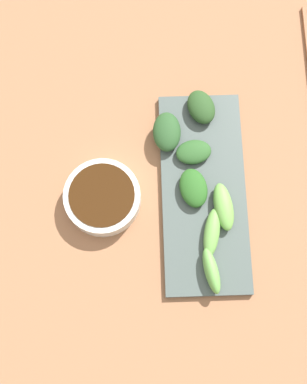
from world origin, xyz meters
The scene contains 10 objects.
tabletop centered at (0.00, 0.00, 0.01)m, with size 2.10×2.10×0.02m, color #996746.
sauce_bowl centered at (-0.10, -0.02, 0.04)m, with size 0.13×0.13×0.04m.
serving_plate centered at (0.07, -0.01, 0.03)m, with size 0.15×0.36×0.01m, color #45514D.
broccoli_stalk_0 centered at (0.10, -0.05, 0.05)m, with size 0.03×0.08×0.03m, color #6AA948.
broccoli_leafy_1 centered at (0.08, 0.14, 0.05)m, with size 0.05×0.07×0.03m, color #284920.
broccoli_leafy_2 centered at (0.01, 0.09, 0.05)m, with size 0.05×0.07×0.03m, color #284F26.
broccoli_leafy_3 centered at (0.06, -0.01, 0.04)m, with size 0.05×0.07×0.02m, color #285D20.
broccoli_stalk_4 centered at (0.08, -0.15, 0.05)m, with size 0.02×0.08×0.03m, color #66AA4B.
broccoli_stalk_5 centered at (0.08, -0.09, 0.04)m, with size 0.03×0.08×0.02m, color #67A247.
broccoli_leafy_6 centered at (0.06, 0.06, 0.04)m, with size 0.06×0.04×0.02m, color #2C5827.
Camera 1 is at (-0.02, -0.25, 0.91)m, focal length 48.89 mm.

